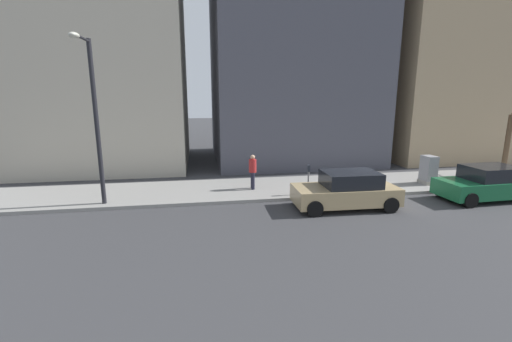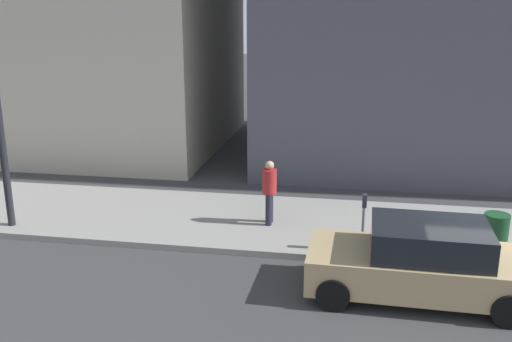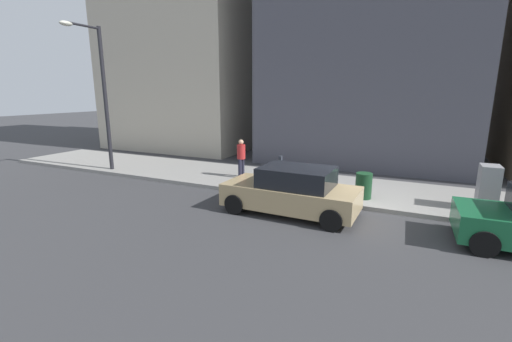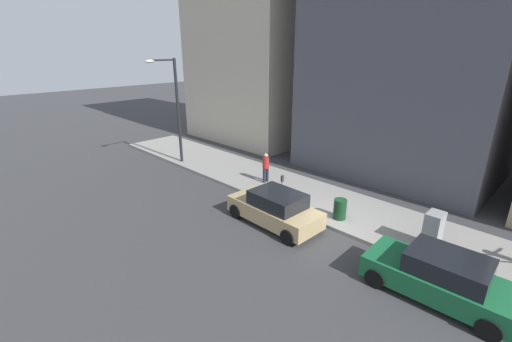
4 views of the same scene
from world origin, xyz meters
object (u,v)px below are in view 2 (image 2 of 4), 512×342
Objects in this scene: parked_car_tan at (420,262)px; trash_bin at (495,233)px; pedestrian_near_meter at (269,189)px; parking_meter at (364,216)px.

parked_car_tan is 2.86m from trash_bin.
parked_car_tan is at bearing 139.04° from trash_bin.
parked_car_tan is 2.55× the size of pedestrian_near_meter.
parked_car_tan reaches higher than trash_bin.
trash_bin is (0.45, -2.95, -0.38)m from parking_meter.
pedestrian_near_meter reaches higher than parked_car_tan.
parking_meter is 2.69m from pedestrian_near_meter.
parking_meter is 0.81× the size of pedestrian_near_meter.
pedestrian_near_meter is (1.33, 2.34, 0.11)m from parking_meter.
trash_bin is at bearing -81.31° from parking_meter.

